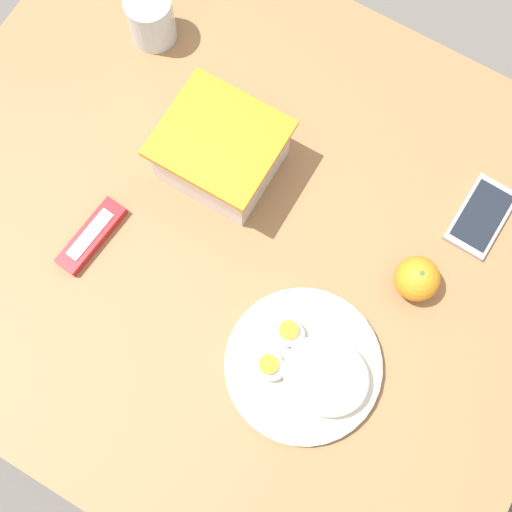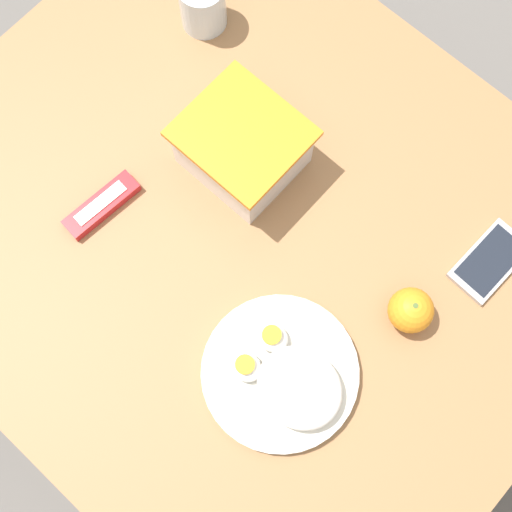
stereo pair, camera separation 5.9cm
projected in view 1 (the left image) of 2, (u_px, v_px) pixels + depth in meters
ground_plane at (245, 318)px, 1.80m from camera, size 10.00×10.00×0.00m
table at (239, 251)px, 1.21m from camera, size 1.08×0.92×0.71m
food_container at (221, 153)px, 1.10m from camera, size 0.18×0.16×0.11m
orange_fruit at (417, 279)px, 1.06m from camera, size 0.07×0.07×0.07m
rice_plate at (309, 368)px, 1.04m from camera, size 0.23×0.23×0.06m
candy_bar at (91, 236)px, 1.10m from camera, size 0.05×0.13×0.02m
cell_phone at (481, 216)px, 1.11m from camera, size 0.07×0.13×0.01m
drinking_glass at (151, 18)px, 1.16m from camera, size 0.08×0.08×0.09m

